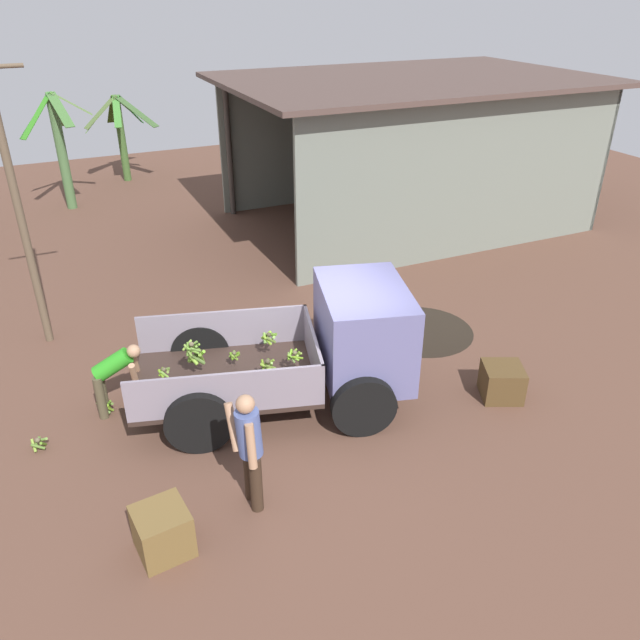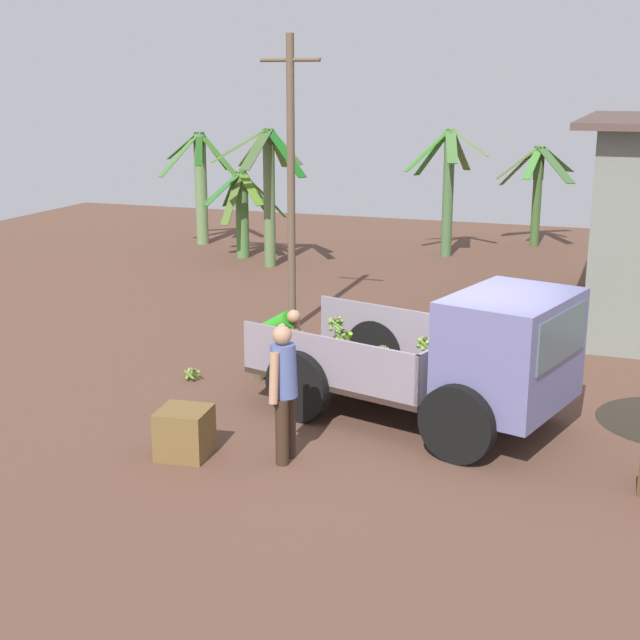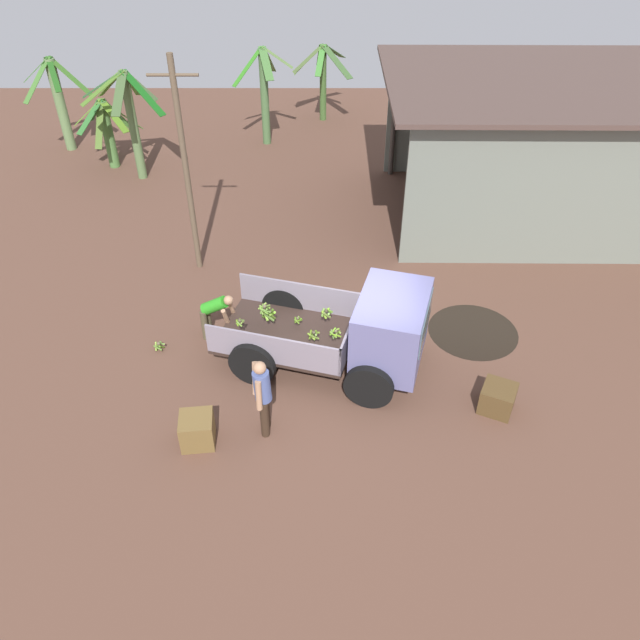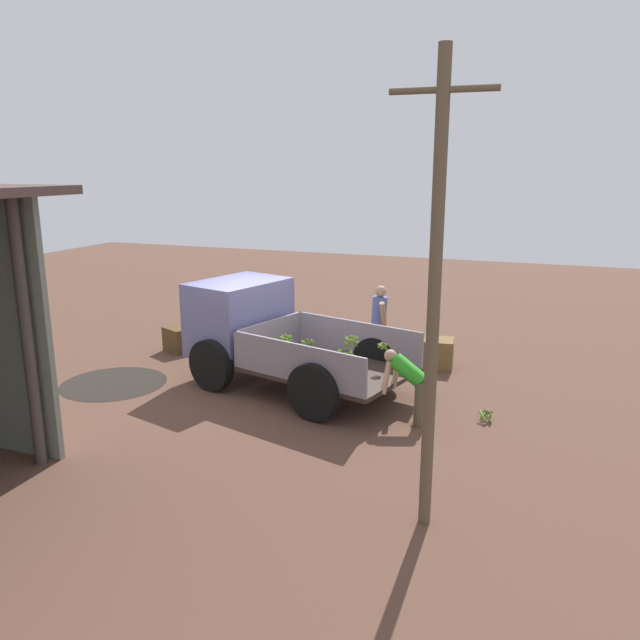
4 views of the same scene
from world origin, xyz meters
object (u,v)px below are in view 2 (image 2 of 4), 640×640
at_px(person_foreground_visitor, 284,387).
at_px(person_worker_loading, 275,336).
at_px(banana_bunch_on_ground_0, 192,373).
at_px(banana_bunch_on_ground_1, 265,370).
at_px(wooden_crate_0, 185,432).
at_px(cargo_truck, 472,357).
at_px(utility_pole, 291,181).

relative_size(person_foreground_visitor, person_worker_loading, 1.45).
height_order(person_foreground_visitor, banana_bunch_on_ground_0, person_foreground_visitor).
relative_size(person_foreground_visitor, banana_bunch_on_ground_0, 6.81).
xyz_separation_m(banana_bunch_on_ground_1, wooden_crate_0, (0.24, -3.10, 0.18)).
distance_m(cargo_truck, person_foreground_visitor, 2.61).
distance_m(person_foreground_visitor, banana_bunch_on_ground_0, 3.49).
xyz_separation_m(person_foreground_visitor, banana_bunch_on_ground_0, (-2.48, 2.32, -0.83)).
bearing_deg(person_foreground_visitor, wooden_crate_0, 13.13).
relative_size(cargo_truck, utility_pole, 0.87).
relative_size(banana_bunch_on_ground_0, wooden_crate_0, 0.41).
xyz_separation_m(utility_pole, person_foreground_visitor, (2.10, -5.65, -1.81)).
xyz_separation_m(person_worker_loading, banana_bunch_on_ground_0, (-1.22, -0.45, -0.60)).
height_order(cargo_truck, person_foreground_visitor, cargo_truck).
distance_m(banana_bunch_on_ground_0, wooden_crate_0, 2.89).
xyz_separation_m(cargo_truck, wooden_crate_0, (-3.19, -2.00, -0.72)).
bearing_deg(cargo_truck, utility_pole, 151.88).
height_order(person_foreground_visitor, person_worker_loading, person_foreground_visitor).
bearing_deg(person_worker_loading, banana_bunch_on_ground_0, -146.65).
xyz_separation_m(banana_bunch_on_ground_0, banana_bunch_on_ground_1, (1.01, 0.50, 0.00)).
height_order(cargo_truck, person_worker_loading, cargo_truck).
xyz_separation_m(cargo_truck, person_worker_loading, (-3.23, 1.05, -0.31)).
distance_m(person_worker_loading, banana_bunch_on_ground_1, 0.63).
bearing_deg(person_foreground_visitor, banana_bunch_on_ground_1, -62.46).
relative_size(cargo_truck, banana_bunch_on_ground_0, 18.27).
bearing_deg(wooden_crate_0, cargo_truck, 32.10).
relative_size(person_worker_loading, banana_bunch_on_ground_1, 4.57).
bearing_deg(cargo_truck, person_foreground_visitor, -123.00).
bearing_deg(banana_bunch_on_ground_1, person_worker_loading, -14.65).
bearing_deg(person_worker_loading, utility_pole, 119.55).
bearing_deg(banana_bunch_on_ground_0, cargo_truck, -7.72).
xyz_separation_m(person_worker_loading, wooden_crate_0, (0.04, -3.05, -0.41)).
relative_size(utility_pole, banana_bunch_on_ground_0, 21.11).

